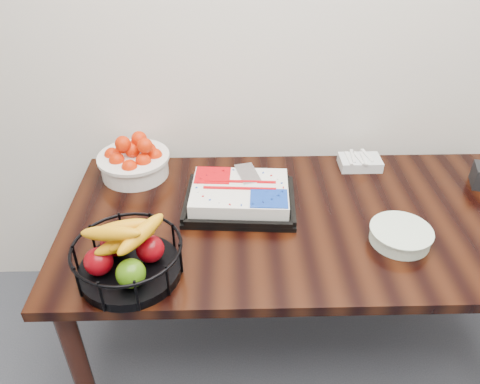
{
  "coord_description": "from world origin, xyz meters",
  "views": [
    {
      "loc": [
        -0.27,
        0.6,
        1.85
      ],
      "look_at": [
        -0.23,
        2.05,
        0.83
      ],
      "focal_mm": 35.0,
      "sensor_mm": 36.0,
      "label": 1
    }
  ],
  "objects_px": {
    "fruit_basket": "(128,256)",
    "plate_stack": "(400,235)",
    "cake_tray": "(240,196)",
    "tangerine_bowl": "(134,158)",
    "table": "(299,234)"
  },
  "relations": [
    {
      "from": "fruit_basket",
      "to": "cake_tray",
      "type": "bearing_deg",
      "value": 45.72
    },
    {
      "from": "fruit_basket",
      "to": "plate_stack",
      "type": "xyz_separation_m",
      "value": [
        0.93,
        0.14,
        -0.05
      ]
    },
    {
      "from": "cake_tray",
      "to": "plate_stack",
      "type": "distance_m",
      "value": 0.61
    },
    {
      "from": "cake_tray",
      "to": "table",
      "type": "bearing_deg",
      "value": -19.77
    },
    {
      "from": "table",
      "to": "tangerine_bowl",
      "type": "xyz_separation_m",
      "value": [
        -0.68,
        0.31,
        0.17
      ]
    },
    {
      "from": "table",
      "to": "tangerine_bowl",
      "type": "distance_m",
      "value": 0.76
    },
    {
      "from": "table",
      "to": "cake_tray",
      "type": "height_order",
      "value": "cake_tray"
    },
    {
      "from": "plate_stack",
      "to": "tangerine_bowl",
      "type": "bearing_deg",
      "value": 155.17
    },
    {
      "from": "tangerine_bowl",
      "to": "fruit_basket",
      "type": "bearing_deg",
      "value": -82.5
    },
    {
      "from": "cake_tray",
      "to": "fruit_basket",
      "type": "distance_m",
      "value": 0.52
    },
    {
      "from": "table",
      "to": "plate_stack",
      "type": "bearing_deg",
      "value": -24.8
    },
    {
      "from": "cake_tray",
      "to": "tangerine_bowl",
      "type": "bearing_deg",
      "value": 152.66
    },
    {
      "from": "table",
      "to": "fruit_basket",
      "type": "distance_m",
      "value": 0.68
    },
    {
      "from": "tangerine_bowl",
      "to": "fruit_basket",
      "type": "relative_size",
      "value": 0.86
    },
    {
      "from": "fruit_basket",
      "to": "plate_stack",
      "type": "bearing_deg",
      "value": 8.55
    }
  ]
}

